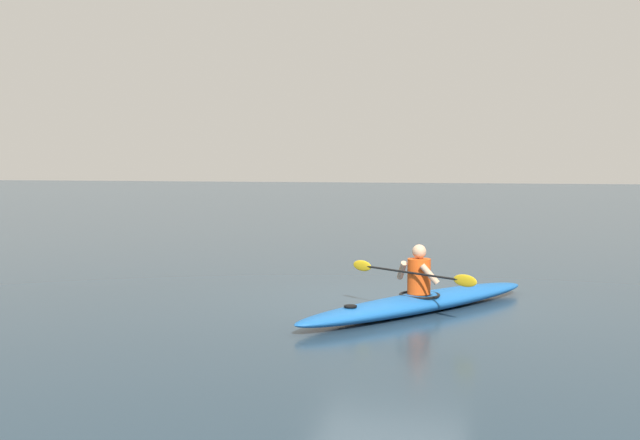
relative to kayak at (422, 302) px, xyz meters
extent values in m
plane|color=#233847|center=(0.64, -0.75, -0.14)|extent=(160.00, 160.00, 0.00)
ellipsoid|color=#1959A5|center=(0.00, 0.00, 0.00)|extent=(3.28, 4.54, 0.28)
torus|color=black|center=(0.03, 0.05, 0.12)|extent=(0.85, 0.85, 0.04)
cylinder|color=black|center=(0.81, 1.25, 0.13)|extent=(0.18, 0.18, 0.02)
cylinder|color=#E04C14|center=(0.04, 0.06, 0.40)|extent=(0.35, 0.35, 0.53)
sphere|color=tan|center=(0.04, 0.06, 0.77)|extent=(0.21, 0.21, 0.21)
cylinder|color=black|center=(0.15, 0.23, 0.47)|extent=(1.71, 1.12, 0.03)
ellipsoid|color=gold|center=(-0.70, 0.78, 0.47)|extent=(0.36, 0.25, 0.17)
ellipsoid|color=gold|center=(0.99, -0.32, 0.47)|extent=(0.36, 0.25, 0.17)
cylinder|color=tan|center=(-0.15, 0.28, 0.47)|extent=(0.32, 0.13, 0.34)
cylinder|color=tan|center=(0.31, -0.02, 0.47)|extent=(0.22, 0.30, 0.34)
camera|label=1|loc=(-1.51, 10.97, 2.06)|focal=41.35mm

